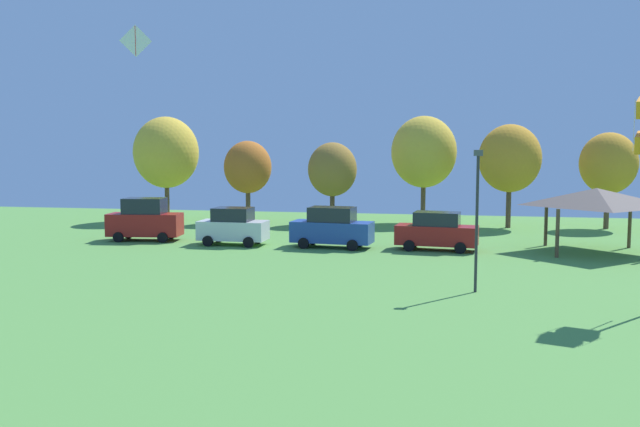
{
  "coord_description": "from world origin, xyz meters",
  "views": [
    {
      "loc": [
        3.13,
        0.86,
        5.88
      ],
      "look_at": [
        0.51,
        14.48,
        4.51
      ],
      "focal_mm": 38.0,
      "sensor_mm": 36.0,
      "label": 1
    }
  ],
  "objects": [
    {
      "name": "treeline_tree_2",
      "position": [
        -5.6,
        51.15,
        4.15
      ],
      "size": [
        3.7,
        3.7,
        6.2
      ],
      "color": "brown",
      "rests_on": "ground"
    },
    {
      "name": "light_post_0",
      "position": [
        4.22,
        28.57,
        3.27
      ],
      "size": [
        0.36,
        0.2,
        5.75
      ],
      "color": "#2D2D33",
      "rests_on": "ground"
    },
    {
      "name": "kite_flying_2",
      "position": [
        -11.2,
        30.4,
        10.72
      ],
      "size": [
        1.4,
        0.49,
        1.46
      ],
      "color": "white"
    },
    {
      "name": "park_pavilion",
      "position": [
        11.11,
        40.41,
        3.08
      ],
      "size": [
        6.03,
        5.73,
        3.6
      ],
      "color": "brown",
      "rests_on": "ground"
    },
    {
      "name": "treeline_tree_4",
      "position": [
        7.34,
        51.5,
        5.03
      ],
      "size": [
        4.46,
        4.46,
        7.49
      ],
      "color": "brown",
      "rests_on": "ground"
    },
    {
      "name": "treeline_tree_5",
      "position": [
        14.2,
        52.14,
        4.68
      ],
      "size": [
        3.99,
        3.99,
        6.89
      ],
      "color": "brown",
      "rests_on": "ground"
    },
    {
      "name": "treeline_tree_0",
      "position": [
        -18.91,
        51.13,
        5.41
      ],
      "size": [
        5.1,
        5.1,
        8.23
      ],
      "color": "brown",
      "rests_on": "ground"
    },
    {
      "name": "parked_car_leftmost",
      "position": [
        -15.63,
        40.17,
        1.3
      ],
      "size": [
        4.68,
        2.38,
        2.68
      ],
      "rotation": [
        0.0,
        0.0,
        0.12
      ],
      "color": "maroon",
      "rests_on": "ground"
    },
    {
      "name": "treeline_tree_1",
      "position": [
        -12.22,
        51.08,
        4.29
      ],
      "size": [
        3.67,
        3.67,
        6.32
      ],
      "color": "brown",
      "rests_on": "ground"
    },
    {
      "name": "parked_car_rightmost_in_row",
      "position": [
        2.44,
        39.55,
        1.09
      ],
      "size": [
        4.74,
        2.31,
        2.19
      ],
      "rotation": [
        0.0,
        0.0,
        -0.11
      ],
      "color": "maroon",
      "rests_on": "ground"
    },
    {
      "name": "parked_car_second_from_left",
      "position": [
        -9.61,
        39.42,
        1.11
      ],
      "size": [
        4.08,
        2.1,
        2.25
      ],
      "rotation": [
        0.0,
        0.0,
        -0.02
      ],
      "color": "silver",
      "rests_on": "ground"
    },
    {
      "name": "parked_car_third_from_left",
      "position": [
        -3.58,
        39.44,
        1.17
      ],
      "size": [
        4.85,
        2.35,
        2.38
      ],
      "rotation": [
        0.0,
        0.0,
        -0.1
      ],
      "color": "#234299",
      "rests_on": "ground"
    },
    {
      "name": "treeline_tree_3",
      "position": [
        1.12,
        53.26,
        5.47
      ],
      "size": [
        4.97,
        4.97,
        8.21
      ],
      "color": "brown",
      "rests_on": "ground"
    }
  ]
}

